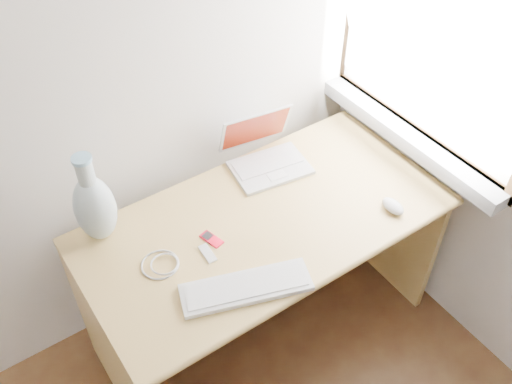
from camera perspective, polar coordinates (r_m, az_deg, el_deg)
window at (r=2.15m, az=17.57°, el=15.89°), size 0.11×0.99×1.10m
desk at (r=2.27m, az=-0.37°, el=-4.93°), size 1.35×0.67×0.71m
laptop at (r=2.26m, az=0.86°, el=3.74°), size 0.32×0.29×0.20m
external_keyboard at (r=1.87m, az=-0.99°, el=-9.49°), size 0.44×0.26×0.02m
mouse at (r=2.15m, az=13.54°, el=-1.39°), size 0.06×0.10×0.03m
ipod at (r=2.01m, az=-4.47°, el=-4.72°), size 0.06×0.09×0.01m
cable_coil at (r=1.96m, az=-9.57°, el=-7.16°), size 0.14×0.14×0.01m
remote at (r=1.97m, az=-4.86°, el=-6.12°), size 0.04×0.09×0.01m
vase at (r=1.99m, az=-15.84°, el=-1.37°), size 0.14×0.14×0.36m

